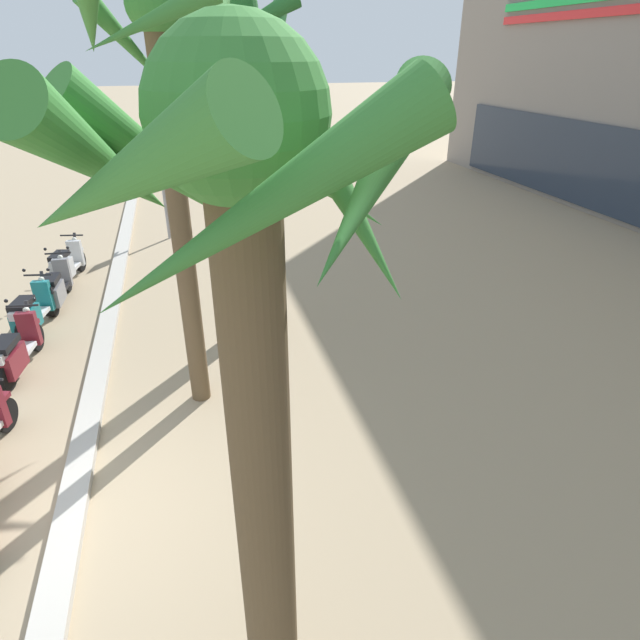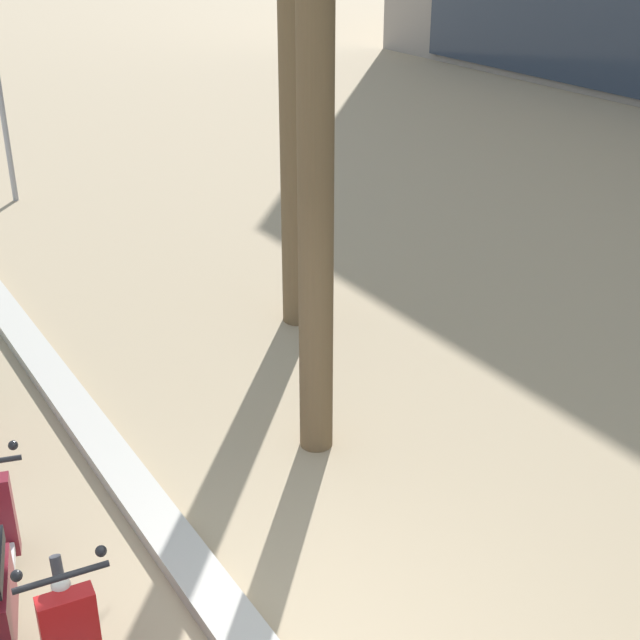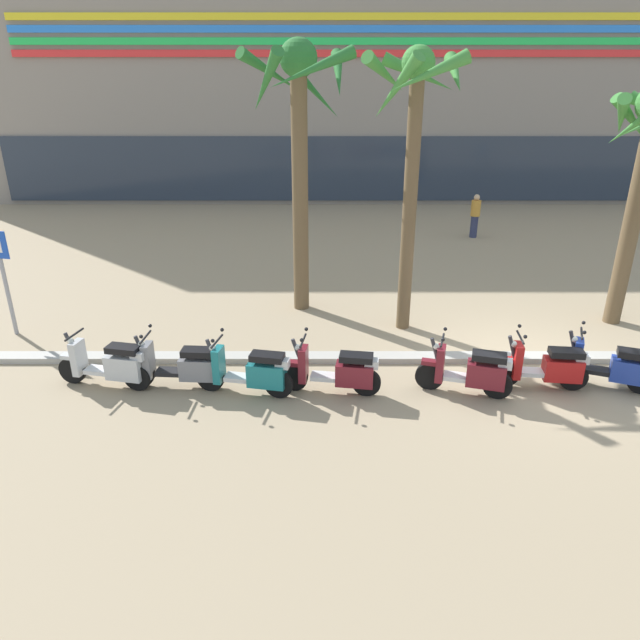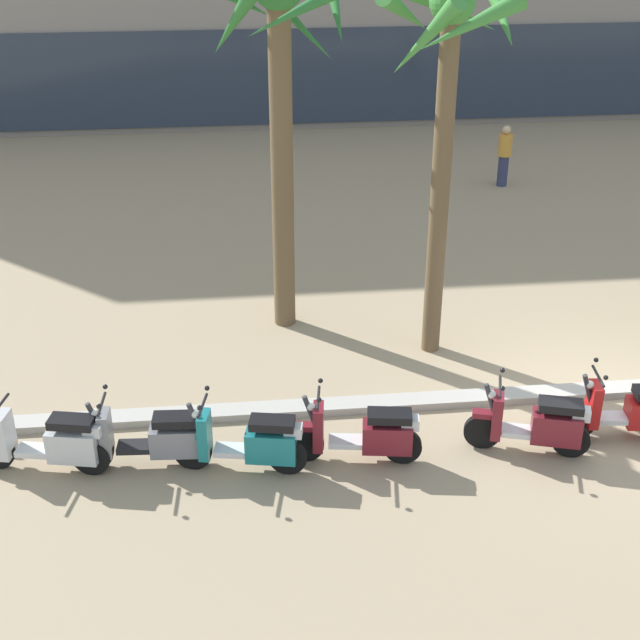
% 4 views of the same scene
% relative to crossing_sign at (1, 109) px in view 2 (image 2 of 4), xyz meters
% --- Properties ---
extents(crossing_sign, '(0.59, 0.18, 2.40)m').
position_rel_crossing_sign_xyz_m(crossing_sign, '(0.00, 0.00, 0.00)').
color(crossing_sign, '#939399').
rests_on(crossing_sign, ground).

